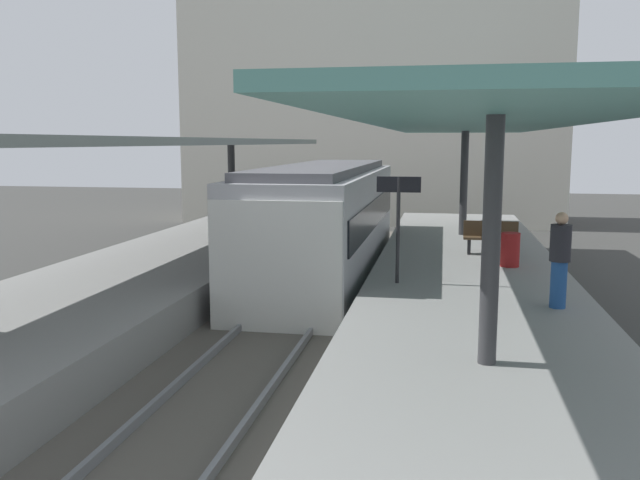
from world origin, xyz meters
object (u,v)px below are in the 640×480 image
object	(u,v)px
commuter_train	(324,223)
platform_sign	(398,205)
platform_bench	(491,237)
passenger_near_bench	(560,258)
litter_bin	(510,250)

from	to	relation	value
commuter_train	platform_sign	size ratio (longest dim) A/B	4.98
platform_sign	commuter_train	bearing A→B (deg)	118.94
commuter_train	platform_bench	size ratio (longest dim) A/B	7.87
platform_sign	passenger_near_bench	bearing A→B (deg)	-28.30
platform_bench	platform_sign	size ratio (longest dim) A/B	0.63
platform_bench	passenger_near_bench	bearing A→B (deg)	-82.00
litter_bin	platform_sign	bearing A→B (deg)	-136.53
platform_sign	litter_bin	world-z (taller)	platform_sign
commuter_train	passenger_near_bench	distance (m)	7.73
platform_bench	passenger_near_bench	xyz separation A→B (m)	(0.79, -5.64, 0.42)
commuter_train	passenger_near_bench	bearing A→B (deg)	-47.54
commuter_train	litter_bin	distance (m)	5.08
platform_sign	passenger_near_bench	world-z (taller)	platform_sign
litter_bin	passenger_near_bench	distance (m)	3.99
commuter_train	litter_bin	size ratio (longest dim) A/B	13.77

